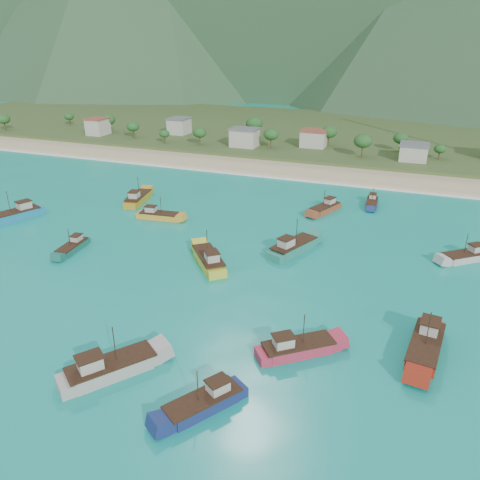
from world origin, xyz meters
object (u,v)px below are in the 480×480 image
(boat_14, at_px, (138,199))
(boat_25, at_px, (204,404))
(boat_8, at_px, (73,248))
(boat_7, at_px, (158,216))
(boat_5, at_px, (16,215))
(boat_28, at_px, (110,369))
(boat_17, at_px, (467,257))
(boat_11, at_px, (209,261))
(boat_29, at_px, (425,347))
(boat_26, at_px, (325,209))
(boat_22, at_px, (297,349))
(boat_23, at_px, (293,248))
(boat_20, at_px, (372,203))

(boat_14, relative_size, boat_25, 1.20)
(boat_8, bearing_deg, boat_7, -114.40)
(boat_5, distance_m, boat_28, 61.38)
(boat_8, xyz_separation_m, boat_17, (68.31, 21.47, 0.13))
(boat_8, xyz_separation_m, boat_11, (26.23, 3.44, 0.31))
(boat_25, distance_m, boat_29, 28.69)
(boat_14, relative_size, boat_26, 1.14)
(boat_11, xyz_separation_m, boat_14, (-29.94, 24.85, -0.03))
(boat_14, height_order, boat_29, boat_29)
(boat_25, bearing_deg, boat_8, -1.87)
(boat_17, bearing_deg, boat_11, 74.18)
(boat_26, height_order, boat_28, boat_28)
(boat_7, xyz_separation_m, boat_22, (40.26, -35.56, 0.09))
(boat_7, height_order, boat_23, boat_23)
(boat_17, distance_m, boat_20, 31.11)
(boat_20, bearing_deg, boat_7, 28.62)
(boat_14, height_order, boat_26, boat_14)
(boat_5, xyz_separation_m, boat_29, (84.17, -18.28, -0.03))
(boat_8, height_order, boat_23, boat_23)
(boat_14, xyz_separation_m, boat_26, (43.41, 9.43, -0.14))
(boat_26, bearing_deg, boat_14, 33.80)
(boat_28, bearing_deg, boat_7, 150.30)
(boat_14, relative_size, boat_23, 0.96)
(boat_7, height_order, boat_25, boat_25)
(boat_11, relative_size, boat_29, 0.90)
(boat_5, xyz_separation_m, boat_25, (62.36, -36.91, -0.25))
(boat_5, height_order, boat_8, boat_5)
(boat_23, distance_m, boat_26, 23.96)
(boat_17, relative_size, boat_23, 0.77)
(boat_22, relative_size, boat_29, 0.83)
(boat_25, xyz_separation_m, boat_26, (-0.33, 65.83, 0.01))
(boat_29, bearing_deg, boat_25, 47.74)
(boat_8, height_order, boat_29, boat_29)
(boat_8, height_order, boat_17, boat_17)
(boat_22, distance_m, boat_28, 22.69)
(boat_7, distance_m, boat_29, 62.68)
(boat_5, bearing_deg, boat_23, -154.22)
(boat_23, bearing_deg, boat_17, 37.03)
(boat_7, height_order, boat_28, boat_28)
(boat_14, xyz_separation_m, boat_20, (52.86, 17.69, -0.30))
(boat_7, distance_m, boat_23, 32.59)
(boat_8, distance_m, boat_17, 71.60)
(boat_26, bearing_deg, boat_25, 111.84)
(boat_5, xyz_separation_m, boat_20, (71.49, 37.18, -0.39))
(boat_8, bearing_deg, boat_26, -142.73)
(boat_20, height_order, boat_23, boat_23)
(boat_5, height_order, boat_17, boat_5)
(boat_7, distance_m, boat_28, 51.67)
(boat_11, height_order, boat_25, boat_11)
(boat_20, distance_m, boat_29, 56.89)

